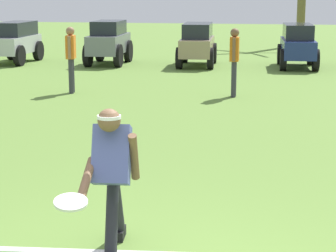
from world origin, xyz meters
TOP-DOWN VIEW (x-y plane):
  - frisbee_thrower at (-0.34, 0.69)m, footprint 0.47×1.12m
  - frisbee_in_flight at (-0.46, -0.16)m, footprint 0.36×0.36m
  - teammate_midfield at (-3.73, 9.83)m, footprint 0.25×0.50m
  - teammate_deep at (0.10, 9.95)m, footprint 0.20×0.49m
  - parked_car_slot_a at (-7.54, 15.60)m, footprint 1.15×2.40m
  - parked_car_slot_b at (-4.39, 15.71)m, footprint 1.23×2.38m
  - parked_car_slot_c at (-1.50, 15.78)m, footprint 1.25×2.44m
  - parked_car_slot_d at (1.64, 15.86)m, footprint 1.27×2.45m

SIDE VIEW (x-z plane):
  - parked_car_slot_a at x=-7.54m, z-range 0.05..1.39m
  - parked_car_slot_c at x=-1.50m, z-range 0.05..1.39m
  - parked_car_slot_d at x=1.64m, z-range 0.05..1.39m
  - parked_car_slot_b at x=-4.39m, z-range 0.04..1.44m
  - frisbee_in_flight at x=-0.46m, z-range 0.75..0.83m
  - frisbee_thrower at x=-0.34m, z-range 0.09..1.51m
  - teammate_midfield at x=-3.73m, z-range 0.16..1.72m
  - teammate_deep at x=0.10m, z-range 0.16..1.72m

